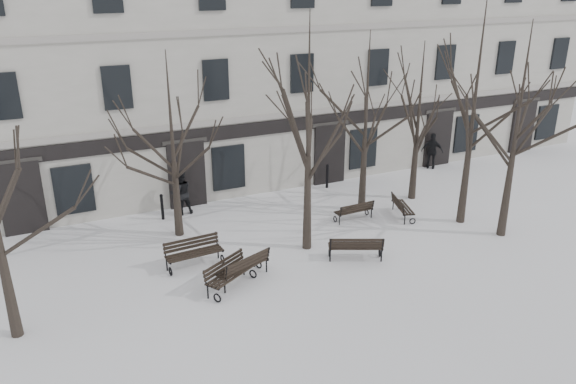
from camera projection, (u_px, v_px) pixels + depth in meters
ground at (351, 269)px, 19.32m from camera, size 100.00×100.00×0.00m
building at (222, 59)px, 28.28m from camera, size 40.40×10.20×11.40m
tree_1 at (309, 107)px, 18.95m from camera, size 5.93×5.93×8.48m
tree_2 at (476, 87)px, 21.08m from camera, size 6.21×6.21×8.87m
tree_3 at (520, 107)px, 20.09m from camera, size 5.67×5.67×8.09m
tree_4 at (171, 124)px, 20.33m from camera, size 4.95×4.95×7.07m
tree_5 at (367, 102)px, 22.63m from camera, size 5.25×5.25×7.50m
tree_6 at (420, 103)px, 23.96m from camera, size 4.88×4.88×6.97m
bench_0 at (229, 273)px, 18.03m from camera, size 1.96×1.55×0.96m
bench_1 at (243, 266)px, 18.41m from camera, size 2.06×1.37×0.99m
bench_2 at (356, 247)px, 19.78m from camera, size 1.99×1.42×0.96m
bench_3 at (194, 252)px, 19.37m from camera, size 2.02×0.84×1.00m
bench_4 at (354, 210)px, 23.01m from camera, size 1.67×0.66×0.83m
bench_5 at (402, 207)px, 23.37m from camera, size 1.08×1.75×0.84m
bollard_a at (162, 206)px, 23.07m from camera, size 0.14×0.14×1.12m
bollard_b at (327, 175)px, 26.52m from camera, size 0.15×0.15×1.16m
pedestrian_b at (183, 214)px, 23.83m from camera, size 0.95×0.76×1.91m
pedestrian_c at (431, 168)px, 29.42m from camera, size 1.12×1.10×1.89m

